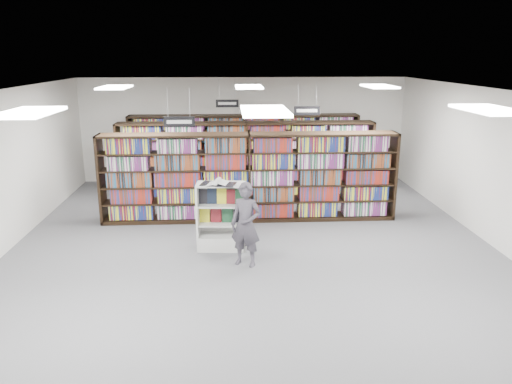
{
  "coord_description": "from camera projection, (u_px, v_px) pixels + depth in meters",
  "views": [
    {
      "loc": [
        -0.47,
        -9.5,
        3.87
      ],
      "look_at": [
        0.08,
        0.5,
        1.1
      ],
      "focal_mm": 35.0,
      "sensor_mm": 36.0,
      "label": 1
    }
  ],
  "objects": [
    {
      "name": "troffer_front_center",
      "position": [
        265.0,
        111.0,
        6.47
      ],
      "size": [
        0.6,
        1.2,
        0.04
      ],
      "primitive_type": "cube",
      "color": "white",
      "rests_on": "ceiling"
    },
    {
      "name": "aisle_sign_center",
      "position": [
        227.0,
        103.0,
        14.31
      ],
      "size": [
        0.65,
        0.02,
        0.8
      ],
      "color": "#B2B2B7",
      "rests_on": "ceiling"
    },
    {
      "name": "troffer_back_center",
      "position": [
        249.0,
        87.0,
        11.28
      ],
      "size": [
        0.6,
        1.2,
        0.04
      ],
      "primitive_type": "cube",
      "color": "white",
      "rests_on": "ceiling"
    },
    {
      "name": "bookshelf_row_mid",
      "position": [
        246.0,
        160.0,
        13.77
      ],
      "size": [
        7.0,
        0.6,
        2.1
      ],
      "color": "black",
      "rests_on": "floor"
    },
    {
      "name": "floor",
      "position": [
        253.0,
        250.0,
        10.2
      ],
      "size": [
        12.0,
        12.0,
        0.0
      ],
      "primitive_type": "plane",
      "color": "#4D4D51",
      "rests_on": "ground"
    },
    {
      "name": "troffer_back_right",
      "position": [
        379.0,
        86.0,
        11.44
      ],
      "size": [
        0.6,
        1.2,
        0.04
      ],
      "primitive_type": "cube",
      "color": "white",
      "rests_on": "ceiling"
    },
    {
      "name": "troffer_front_left",
      "position": [
        29.0,
        112.0,
        6.31
      ],
      "size": [
        0.6,
        1.2,
        0.04
      ],
      "primitive_type": "cube",
      "color": "white",
      "rests_on": "ceiling"
    },
    {
      "name": "shopper",
      "position": [
        246.0,
        225.0,
        9.3
      ],
      "size": [
        0.69,
        0.59,
        1.61
      ],
      "primitive_type": "imported",
      "rotation": [
        0.0,
        0.0,
        -0.41
      ],
      "color": "#47424C",
      "rests_on": "floor"
    },
    {
      "name": "wall_right",
      "position": [
        501.0,
        171.0,
        10.04
      ],
      "size": [
        0.1,
        12.0,
        3.2
      ],
      "primitive_type": "cube",
      "color": "silver",
      "rests_on": "ground"
    },
    {
      "name": "troffer_back_left",
      "position": [
        115.0,
        87.0,
        11.12
      ],
      "size": [
        0.6,
        1.2,
        0.04
      ],
      "primitive_type": "cube",
      "color": "white",
      "rests_on": "ceiling"
    },
    {
      "name": "bookshelf_row_far",
      "position": [
        244.0,
        149.0,
        15.41
      ],
      "size": [
        7.0,
        0.6,
        2.1
      ],
      "color": "black",
      "rests_on": "floor"
    },
    {
      "name": "bookshelf_row_near",
      "position": [
        249.0,
        177.0,
        11.85
      ],
      "size": [
        7.0,
        0.6,
        2.1
      ],
      "color": "black",
      "rests_on": "floor"
    },
    {
      "name": "troffer_front_right",
      "position": [
        489.0,
        110.0,
        6.63
      ],
      "size": [
        0.6,
        1.2,
        0.04
      ],
      "primitive_type": "cube",
      "color": "white",
      "rests_on": "ceiling"
    },
    {
      "name": "open_book",
      "position": [
        218.0,
        183.0,
        9.87
      ],
      "size": [
        0.74,
        0.53,
        0.13
      ],
      "rotation": [
        0.0,
        0.0,
        -0.23
      ],
      "color": "black",
      "rests_on": "endcap_display"
    },
    {
      "name": "endcap_display",
      "position": [
        222.0,
        226.0,
        10.21
      ],
      "size": [
        1.02,
        0.56,
        1.38
      ],
      "rotation": [
        0.0,
        0.0,
        -0.07
      ],
      "color": "silver",
      "rests_on": "floor"
    },
    {
      "name": "aisle_sign_left",
      "position": [
        179.0,
        121.0,
        10.41
      ],
      "size": [
        0.65,
        0.02,
        0.8
      ],
      "color": "#B2B2B7",
      "rests_on": "ceiling"
    },
    {
      "name": "wall_back",
      "position": [
        244.0,
        130.0,
        15.55
      ],
      "size": [
        10.0,
        0.1,
        3.2
      ],
      "primitive_type": "cube",
      "color": "silver",
      "rests_on": "ground"
    },
    {
      "name": "ceiling",
      "position": [
        253.0,
        91.0,
        9.35
      ],
      "size": [
        10.0,
        12.0,
        0.1
      ],
      "primitive_type": "cube",
      "color": "white",
      "rests_on": "wall_back"
    },
    {
      "name": "wall_front",
      "position": [
        291.0,
        347.0,
        4.0
      ],
      "size": [
        10.0,
        0.1,
        3.2
      ],
      "primitive_type": "cube",
      "color": "silver",
      "rests_on": "ground"
    },
    {
      "name": "aisle_sign_right",
      "position": [
        307.0,
        110.0,
        12.49
      ],
      "size": [
        0.65,
        0.02,
        0.8
      ],
      "color": "#B2B2B7",
      "rests_on": "ceiling"
    }
  ]
}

